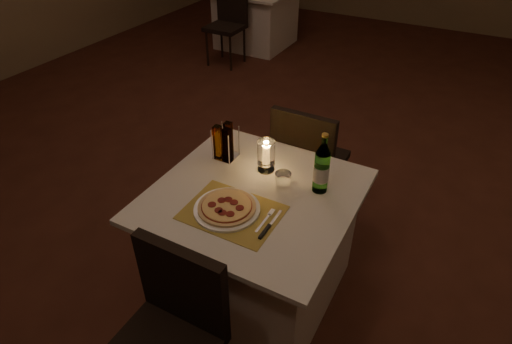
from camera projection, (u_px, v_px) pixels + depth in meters
The scene contains 15 objects.
floor at pixel (292, 206), 3.23m from camera, with size 8.00×10.00×0.02m, color #4E2419.
main_table at pixel (254, 245), 2.37m from camera, with size 1.00×1.00×0.74m.
chair_near at pixel (171, 324), 1.76m from camera, with size 0.42×0.42×0.90m.
chair_far at pixel (307, 156), 2.78m from camera, with size 0.42×0.42×0.90m.
placemat at pixel (232, 212), 2.04m from camera, with size 0.45×0.34×0.00m, color #B0933D.
plate at pixel (227, 209), 2.04m from camera, with size 0.32×0.32×0.01m, color white.
pizza at pixel (227, 206), 2.03m from camera, with size 0.28×0.28×0.02m.
fork at pixel (266, 219), 2.00m from camera, with size 0.02×0.18×0.00m.
knife at pixel (267, 229), 1.94m from camera, with size 0.02×0.22×0.01m.
tumbler at pixel (283, 180), 2.18m from camera, with size 0.08×0.08×0.08m, color white, non-canonical shape.
water_bottle at pixel (322, 169), 2.11m from camera, with size 0.08×0.08×0.33m.
hurricane_candle at pixel (266, 153), 2.26m from camera, with size 0.09×0.09×0.18m.
cruet_caddy at pixel (225, 143), 2.37m from camera, with size 0.12×0.12×0.21m.
neighbor_table_left at pixel (256, 18), 5.87m from camera, with size 1.00×1.00×0.74m.
neighbor_chair_la at pixel (228, 18), 5.26m from camera, with size 0.42×0.42×0.90m.
Camera 1 is at (0.93, -2.31, 2.09)m, focal length 30.00 mm.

